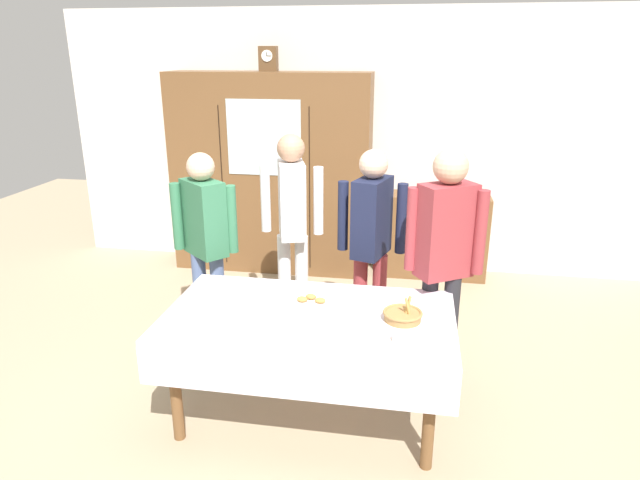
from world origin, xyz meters
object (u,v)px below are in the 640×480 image
at_px(spoon_mid_right, 276,333).
at_px(person_beside_shelf, 445,248).
at_px(wall_cabinet, 271,174).
at_px(mantel_clock, 268,59).
at_px(dining_table, 308,330).
at_px(pastry_plate, 311,302).
at_px(tea_cup_center, 399,339).
at_px(person_near_right_end, 205,233).
at_px(bookshelf_low, 434,236).
at_px(person_behind_table_right, 371,232).
at_px(book_stack, 437,190).
at_px(bread_basket, 403,315).
at_px(person_behind_table_left, 292,214).
at_px(tea_cup_near_left, 335,321).
at_px(tea_cup_mid_right, 217,283).
at_px(spoon_near_left, 396,297).

distance_m(spoon_mid_right, person_beside_shelf, 1.28).
relative_size(wall_cabinet, mantel_clock, 8.71).
relative_size(dining_table, spoon_mid_right, 14.98).
distance_m(pastry_plate, person_beside_shelf, 0.96).
xyz_separation_m(pastry_plate, spoon_mid_right, (-0.12, -0.42, -0.01)).
relative_size(tea_cup_center, person_near_right_end, 0.08).
relative_size(bookshelf_low, person_behind_table_right, 0.67).
height_order(tea_cup_center, person_behind_table_right, person_behind_table_right).
relative_size(book_stack, bread_basket, 0.90).
xyz_separation_m(mantel_clock, tea_cup_center, (1.45, -2.82, -1.44)).
relative_size(wall_cabinet, book_stack, 9.69).
xyz_separation_m(bookshelf_low, person_behind_table_left, (-1.21, -1.38, 0.57)).
height_order(wall_cabinet, mantel_clock, mantel_clock).
bearing_deg(wall_cabinet, person_behind_table_left, -68.45).
relative_size(mantel_clock, bread_basket, 1.00).
xyz_separation_m(wall_cabinet, book_stack, (1.73, 0.05, -0.11)).
relative_size(book_stack, person_near_right_end, 0.14).
height_order(dining_table, person_behind_table_left, person_behind_table_left).
xyz_separation_m(book_stack, tea_cup_near_left, (-0.65, -2.73, -0.17)).
height_order(wall_cabinet, bookshelf_low, wall_cabinet).
height_order(book_stack, person_behind_table_right, person_behind_table_right).
xyz_separation_m(spoon_mid_right, person_beside_shelf, (0.96, 0.80, 0.30)).
relative_size(tea_cup_near_left, person_beside_shelf, 0.08).
bearing_deg(spoon_mid_right, tea_cup_mid_right, 133.91).
height_order(book_stack, tea_cup_near_left, book_stack).
distance_m(tea_cup_near_left, bread_basket, 0.42).
xyz_separation_m(bread_basket, person_beside_shelf, (0.25, 0.51, 0.27)).
bearing_deg(dining_table, mantel_clock, 108.98).
bearing_deg(person_beside_shelf, spoon_near_left, -149.25).
xyz_separation_m(bookshelf_low, person_beside_shelf, (-0.02, -2.08, 0.60)).
xyz_separation_m(mantel_clock, tea_cup_mid_right, (0.19, -2.24, -1.44)).
bearing_deg(spoon_mid_right, person_behind_table_right, 70.79).
relative_size(mantel_clock, spoon_near_left, 2.02).
distance_m(dining_table, mantel_clock, 3.15).
xyz_separation_m(book_stack, tea_cup_mid_right, (-1.54, -2.29, -0.17)).
height_order(tea_cup_center, pastry_plate, tea_cup_center).
relative_size(tea_cup_near_left, person_behind_table_right, 0.08).
relative_size(wall_cabinet, spoon_near_left, 17.56).
relative_size(dining_table, person_near_right_end, 1.14).
bearing_deg(mantel_clock, bread_basket, -60.03).
bearing_deg(wall_cabinet, bookshelf_low, 1.67).
bearing_deg(person_behind_table_right, person_beside_shelf, -40.81).
bearing_deg(bread_basket, person_behind_table_left, 128.03).
relative_size(wall_cabinet, bread_basket, 8.71).
xyz_separation_m(spoon_near_left, person_near_right_end, (-1.49, 0.47, 0.21)).
bearing_deg(pastry_plate, person_near_right_end, 144.75).
bearing_deg(tea_cup_mid_right, wall_cabinet, 94.97).
distance_m(person_behind_table_left, person_beside_shelf, 1.39).
distance_m(book_stack, spoon_mid_right, 3.05).
height_order(person_behind_table_right, person_behind_table_left, person_behind_table_left).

